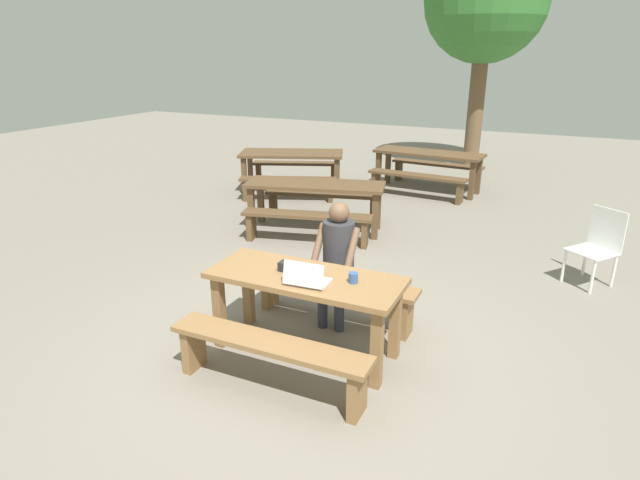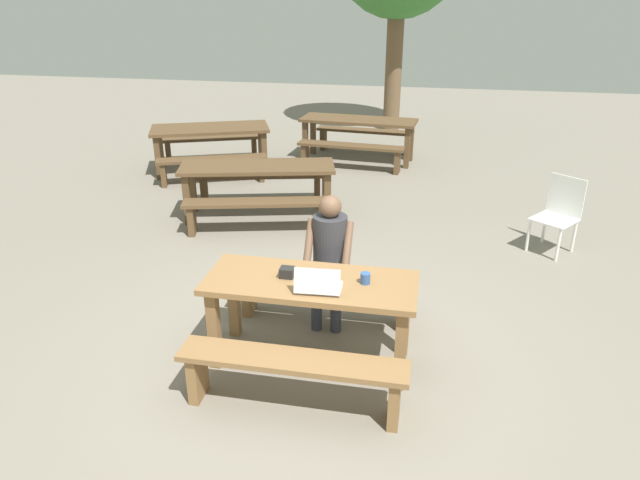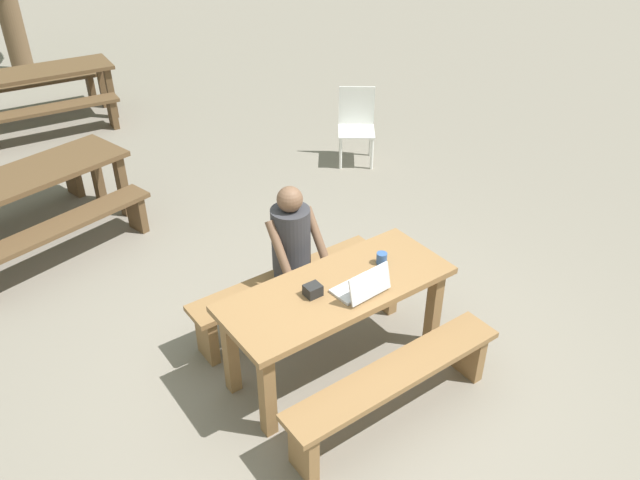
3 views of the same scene
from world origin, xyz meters
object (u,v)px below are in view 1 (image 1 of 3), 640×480
(picnic_table_front, at_px, (305,289))
(person_seated, at_px, (337,254))
(plastic_chair, at_px, (597,246))
(picnic_table_rear, at_px, (428,158))
(picnic_table_distant, at_px, (315,190))
(small_pouch, at_px, (286,266))
(laptop, at_px, (307,278))
(picnic_table_mid, at_px, (292,158))
(coffee_mug, at_px, (353,278))
(tree_left, at_px, (486,2))

(picnic_table_front, height_order, person_seated, person_seated)
(plastic_chair, relative_size, picnic_table_rear, 0.43)
(person_seated, relative_size, picnic_table_distant, 0.58)
(picnic_table_rear, bearing_deg, small_pouch, -82.73)
(person_seated, distance_m, plastic_chair, 3.23)
(laptop, bearing_deg, picnic_table_distant, -69.02)
(small_pouch, xyz_separation_m, picnic_table_mid, (-2.63, 5.09, -0.15))
(small_pouch, bearing_deg, picnic_table_front, -4.97)
(coffee_mug, height_order, tree_left, tree_left)
(person_seated, height_order, picnic_table_mid, person_seated)
(plastic_chair, xyz_separation_m, picnic_table_rear, (-2.87, 3.46, 0.18))
(picnic_table_front, relative_size, person_seated, 1.37)
(small_pouch, bearing_deg, picnic_table_distant, 110.97)
(small_pouch, relative_size, picnic_table_rear, 0.05)
(person_seated, bearing_deg, picnic_table_rear, 94.97)
(plastic_chair, distance_m, picnic_table_mid, 5.74)
(picnic_table_front, bearing_deg, picnic_table_distant, 113.98)
(plastic_chair, xyz_separation_m, picnic_table_mid, (-5.25, 2.31, 0.19))
(picnic_table_mid, height_order, tree_left, tree_left)
(picnic_table_front, relative_size, small_pouch, 15.16)
(picnic_table_front, bearing_deg, coffee_mug, 4.20)
(picnic_table_distant, bearing_deg, coffee_mug, -73.41)
(small_pouch, relative_size, plastic_chair, 0.13)
(tree_left, bearing_deg, picnic_table_mid, -126.25)
(laptop, bearing_deg, plastic_chair, -131.54)
(coffee_mug, bearing_deg, picnic_table_rear, 98.13)
(picnic_table_distant, bearing_deg, laptop, -79.61)
(laptop, bearing_deg, picnic_table_front, -62.52)
(laptop, relative_size, tree_left, 0.08)
(picnic_table_distant, xyz_separation_m, tree_left, (1.35, 5.72, 2.95))
(coffee_mug, bearing_deg, picnic_table_mid, 122.77)
(picnic_table_rear, bearing_deg, picnic_table_distant, -102.32)
(small_pouch, relative_size, tree_left, 0.02)
(picnic_table_front, relative_size, laptop, 4.63)
(coffee_mug, relative_size, person_seated, 0.07)
(laptop, height_order, small_pouch, laptop)
(laptop, relative_size, plastic_chair, 0.41)
(picnic_table_distant, distance_m, tree_left, 6.57)
(plastic_chair, distance_m, tree_left, 7.27)
(plastic_chair, height_order, tree_left, tree_left)
(coffee_mug, height_order, picnic_table_rear, coffee_mug)
(laptop, xyz_separation_m, person_seated, (-0.05, 0.78, -0.08))
(laptop, distance_m, person_seated, 0.79)
(coffee_mug, xyz_separation_m, picnic_table_rear, (-0.89, 6.22, -0.16))
(plastic_chair, height_order, picnic_table_mid, plastic_chair)
(picnic_table_mid, distance_m, picnic_table_distant, 2.40)
(plastic_chair, bearing_deg, picnic_table_front, -93.78)
(laptop, xyz_separation_m, picnic_table_distant, (-1.51, 3.33, -0.19))
(small_pouch, height_order, person_seated, person_seated)
(picnic_table_front, bearing_deg, tree_left, 90.39)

